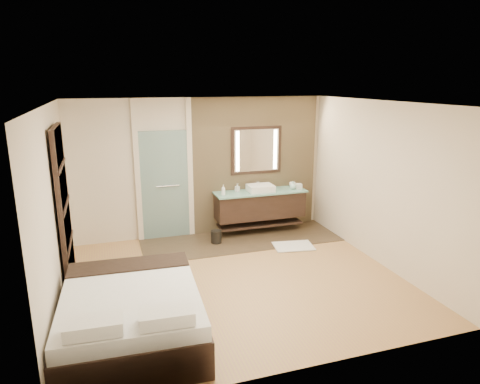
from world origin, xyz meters
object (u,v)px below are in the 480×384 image
object	(u,v)px
mirror_unit	(256,150)
bed	(132,314)
vanity	(260,205)
waste_bin	(216,237)

from	to	relation	value
mirror_unit	bed	bearing A→B (deg)	-130.05
vanity	waste_bin	world-z (taller)	vanity
vanity	mirror_unit	xyz separation A→B (m)	(0.00, 0.24, 1.07)
vanity	bed	size ratio (longest dim) A/B	0.89
vanity	waste_bin	size ratio (longest dim) A/B	7.33
vanity	bed	bearing A→B (deg)	-132.19
vanity	waste_bin	bearing A→B (deg)	-161.40
bed	waste_bin	xyz separation A→B (m)	(1.74, 2.70, -0.19)
vanity	bed	world-z (taller)	vanity
waste_bin	mirror_unit	bearing A→B (deg)	29.83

